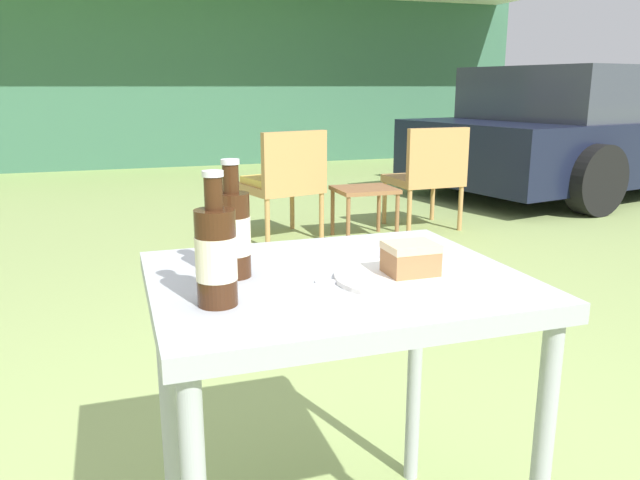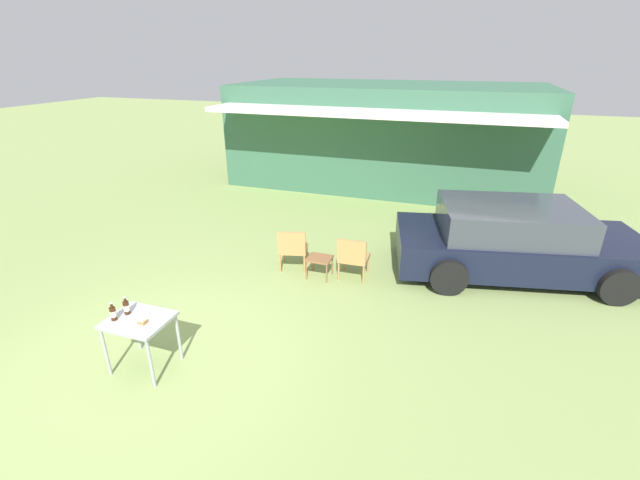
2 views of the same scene
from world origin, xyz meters
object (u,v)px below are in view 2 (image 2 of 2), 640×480
Objects in this scene: parked_car at (515,241)px; wicker_chair_cushioned at (293,247)px; garden_side_table at (319,260)px; patio_table at (139,325)px; cola_bottle_far at (113,313)px; cola_bottle_near at (126,307)px; wicker_chair_plain at (353,256)px; cake_on_plate at (142,322)px.

wicker_chair_cushioned is at bearing -174.88° from parked_car.
patio_table reaches higher than garden_side_table.
parked_car is at bearing 42.54° from cola_bottle_far.
cola_bottle_near is (-4.80, -4.30, 0.19)m from parked_car.
wicker_chair_plain reaches higher than patio_table.
cake_on_plate is (-1.79, -3.24, 0.30)m from wicker_chair_plain.
garden_side_table is 0.57× the size of patio_table.
wicker_chair_plain is at bearing 58.88° from patio_table.
parked_car is 4.03m from wicker_chair_cushioned.
cola_bottle_near is at bearing 165.16° from patio_table.
garden_side_table is at bearing -169.85° from parked_car.
cake_on_plate is (-0.63, -3.26, 0.30)m from wicker_chair_cushioned.
garden_side_table is 1.79× the size of cola_bottle_near.
wicker_chair_cushioned is 1.16m from wicker_chair_plain.
garden_side_table is 3.36m from cake_on_plate.
garden_side_table is at bearing 150.73° from wicker_chair_cushioned.
patio_table is at bearing -113.56° from garden_side_table.
cola_bottle_near reaches higher than cake_on_plate.
cola_bottle_near is (-2.11, -3.11, 0.37)m from wicker_chair_plain.
parked_car is at bearing 41.85° from cola_bottle_near.
parked_car is 6.45m from cola_bottle_near.
garden_side_table is 3.55m from cola_bottle_far.
wicker_chair_cushioned reaches higher than garden_side_table.
garden_side_table is at bearing 63.23° from cola_bottle_far.
wicker_chair_cushioned is 1.86× the size of garden_side_table.
wicker_chair_plain is 3.34× the size of cola_bottle_far.
cola_bottle_far is (-0.26, -0.11, 0.18)m from patio_table.
wicker_chair_cushioned and cake_on_plate have the same top height.
cake_on_plate is 0.35m from cola_bottle_near.
cake_on_plate is at bearing 59.14° from wicker_chair_plain.
parked_car is 6.04× the size of patio_table.
parked_car is at bearing -177.67° from wicker_chair_cushioned.
wicker_chair_cushioned is at bearing -3.04° from wicker_chair_plain.
cake_on_plate is at bearing -21.52° from cola_bottle_near.
wicker_chair_cushioned is 3.33m from cake_on_plate.
wicker_chair_cushioned is 1.07× the size of patio_table.
wicker_chair_plain is 1.86× the size of garden_side_table.
cola_bottle_near is (-0.95, -3.13, 0.38)m from wicker_chair_cushioned.
garden_side_table is 3.39m from cola_bottle_near.
wicker_chair_plain is 3.94m from cola_bottle_far.
wicker_chair_plain is at bearing 12.22° from garden_side_table.
garden_side_table is 1.73× the size of cake_on_plate.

